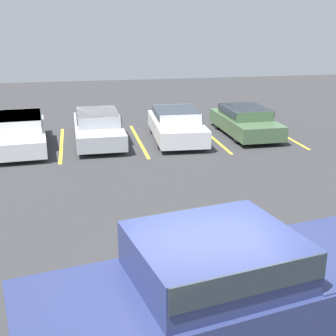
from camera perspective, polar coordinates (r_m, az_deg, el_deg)
ground_plane at (r=7.84m, az=4.30°, el=-18.96°), size 60.00×60.00×0.00m
stall_stripe_b at (r=18.42m, az=-12.86°, el=2.84°), size 0.12×5.17×0.01m
stall_stripe_c at (r=18.56m, az=-3.58°, el=3.38°), size 0.12×5.17×0.01m
stall_stripe_d at (r=19.18m, az=5.33°, el=3.82°), size 0.12×5.17×0.01m
stall_stripe_e at (r=20.22m, az=13.52°, el=4.14°), size 0.12×5.17×0.01m
pickup_truck at (r=7.11m, az=7.90°, el=-14.39°), size 6.50×3.24×1.84m
parked_sedan_a at (r=18.22m, az=-17.54°, el=4.38°), size 2.09×4.80×1.22m
parked_sedan_b at (r=18.39m, az=-8.53°, el=5.11°), size 1.81×4.59×1.18m
parked_sedan_c at (r=18.50m, az=1.03°, el=5.42°), size 2.02×4.38×1.21m
parked_sedan_d at (r=19.58m, az=9.38°, el=5.80°), size 1.83×4.27×1.15m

